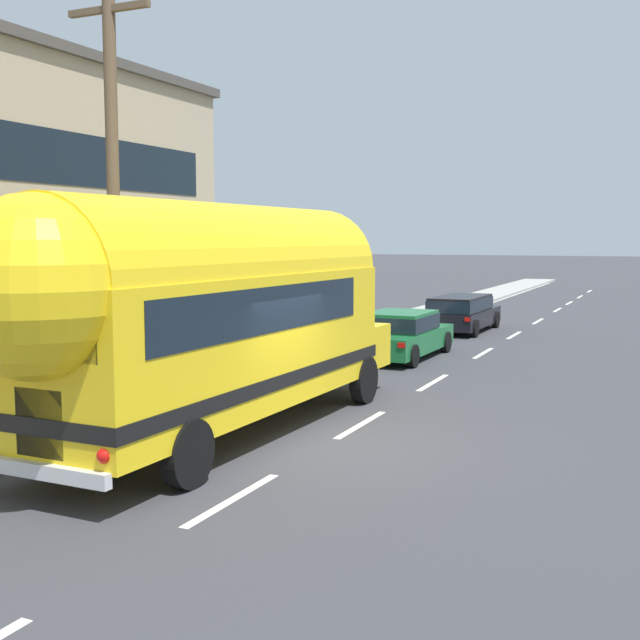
# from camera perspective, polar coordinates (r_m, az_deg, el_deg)

# --- Properties ---
(ground_plane) EXTENTS (300.00, 300.00, 0.00)m
(ground_plane) POSITION_cam_1_polar(r_m,az_deg,el_deg) (13.72, 0.35, -8.98)
(ground_plane) COLOR #38383D
(lane_markings) EXTENTS (3.97, 80.00, 0.01)m
(lane_markings) POSITION_cam_1_polar(r_m,az_deg,el_deg) (26.42, 6.26, -1.79)
(lane_markings) COLOR silver
(lane_markings) RESTS_ON ground
(sidewalk_slab) EXTENTS (2.43, 90.00, 0.15)m
(sidewalk_slab) POSITION_cam_1_polar(r_m,az_deg,el_deg) (24.70, -0.95, -2.12)
(sidewalk_slab) COLOR #9E9B93
(sidewalk_slab) RESTS_ON ground
(utility_pole) EXTENTS (1.80, 0.24, 8.50)m
(utility_pole) POSITION_cam_1_polar(r_m,az_deg,el_deg) (15.64, -14.56, 9.02)
(utility_pole) COLOR brown
(utility_pole) RESTS_ON ground
(painted_bus) EXTENTS (2.78, 11.02, 4.12)m
(painted_bus) POSITION_cam_1_polar(r_m,az_deg,el_deg) (13.71, -8.09, 0.75)
(painted_bus) COLOR yellow
(painted_bus) RESTS_ON ground
(car_lead) EXTENTS (2.05, 4.69, 1.37)m
(car_lead) POSITION_cam_1_polar(r_m,az_deg,el_deg) (23.52, 5.77, -0.92)
(car_lead) COLOR #196633
(car_lead) RESTS_ON ground
(car_second) EXTENTS (1.94, 4.80, 1.37)m
(car_second) POSITION_cam_1_polar(r_m,az_deg,el_deg) (30.34, 10.12, 0.66)
(car_second) COLOR black
(car_second) RESTS_ON ground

